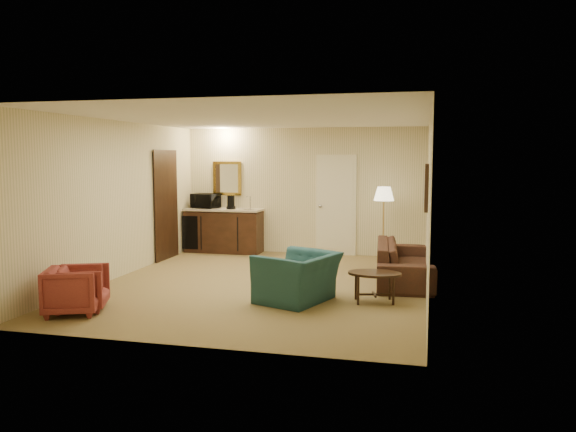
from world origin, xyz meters
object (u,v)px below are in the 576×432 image
Objects in this scene: waste_bin at (252,247)px; microwave at (205,199)px; coffee_maker at (231,202)px; coffee_table at (374,287)px; sofa at (404,255)px; floor_lamp at (383,224)px; teal_armchair at (298,269)px; rose_chair_far at (73,288)px; wetbar_cabinet at (224,230)px; rose_chair_near at (82,286)px.

microwave is at bearing 172.21° from waste_bin.
waste_bin is 1.03m from coffee_maker.
microwave is at bearing 138.01° from coffee_table.
floor_lamp reaches higher than sofa.
sofa is 1.51m from coffee_table.
rose_chair_far is (-2.66, -1.28, -0.12)m from teal_armchair.
floor_lamp is (3.35, -0.32, 0.26)m from wetbar_cabinet.
wetbar_cabinet is 2.23× the size of coffee_table.
coffee_table is at bearing 121.06° from teal_armchair.
rose_chair_far is 0.46× the size of floor_lamp.
rose_chair_near is 4.77m from coffee_maker.
wetbar_cabinet is at bearing 173.85° from waste_bin.
waste_bin is (-1.76, 3.55, -0.31)m from teal_armchair.
rose_chair_near is 4.73m from waste_bin.
microwave is at bearing 60.21° from sofa.
waste_bin is (-2.80, 3.35, -0.06)m from coffee_table.
sofa reaches higher than waste_bin.
coffee_maker is (-3.28, 3.40, 0.85)m from coffee_table.
teal_armchair is 3.65× the size of coffee_maker.
coffee_table is at bearing 162.43° from sofa.
waste_bin is at bearing -6.15° from wetbar_cabinet.
floor_lamp is at bearing -5.46° from wetbar_cabinet.
rose_chair_near is 4.86m from microwave.
microwave is (-3.79, 0.40, 0.38)m from floor_lamp.
sofa is 3.27× the size of rose_chair_far.
rose_chair_near is at bearing -89.62° from coffee_maker.
sofa reaches higher than rose_chair_near.
rose_chair_far is 4.96m from coffee_maker.
teal_armchair is 1.56× the size of rose_chair_far.
floor_lamp is at bearing 11.26° from sofa.
rose_chair_far is (0.00, -0.19, 0.01)m from rose_chair_near.
rose_chair_near reaches higher than waste_bin.
sofa is at bearing -10.99° from microwave.
teal_armchair is at bearing -37.71° from microwave.
wetbar_cabinet is 4.28m from sofa.
microwave is (-4.24, 2.04, 0.68)m from sofa.
rose_chair_near is at bearing -93.04° from wetbar_cabinet.
wetbar_cabinet is 5.53× the size of waste_bin.
rose_chair_far is at bearing 157.83° from rose_chair_near.
wetbar_cabinet is 0.79m from microwave.
rose_chair_near is 2.17× the size of waste_bin.
microwave reaches higher than sofa.
rose_chair_far is (-4.05, -2.94, -0.09)m from sofa.
rose_chair_near is 1.16× the size of microwave.
waste_bin is at bearing -33.25° from rose_chair_far.
coffee_maker is at bearing 57.76° from sofa.
rose_chair_near is at bearing -160.71° from coffee_table.
wetbar_cabinet reaches higher than rose_chair_near.
sofa is at bearing -74.69° from floor_lamp.
floor_lamp reaches higher than coffee_maker.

